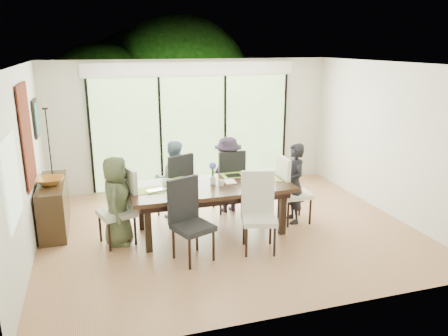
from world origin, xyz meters
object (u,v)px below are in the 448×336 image
object	(u,v)px
chair_near_right	(259,213)
person_left_end	(117,201)
chair_near_left	(193,221)
cup_a	(166,183)
vase	(213,180)
person_far_right	(228,175)
person_right_end	(294,183)
cup_b	(221,183)
chair_left_end	(116,207)
chair_far_right	(227,180)
cup_c	(255,176)
table_top	(211,187)
chair_right_end	(295,189)
bowl	(50,181)
person_far_left	(174,179)
chair_far_left	(174,184)
sideboard	(54,206)
laptop	(159,191)

from	to	relation	value
chair_near_right	person_left_end	xyz separation A→B (m)	(-1.98, 0.87, 0.10)
chair_near_left	cup_a	distance (m)	1.07
chair_near_left	vase	size ratio (longest dim) A/B	9.17
person_far_right	cup_a	size ratio (longest dim) A/B	10.40
person_right_end	person_far_right	distance (m)	1.25
chair_near_left	vase	bearing A→B (deg)	37.45
chair_near_left	cup_b	world-z (taller)	chair_near_left
chair_left_end	vase	distance (m)	1.58
chair_far_right	cup_c	distance (m)	0.83
table_top	chair_right_end	xyz separation A→B (m)	(1.50, 0.00, -0.18)
chair_far_right	person_right_end	world-z (taller)	person_right_end
person_right_end	bowl	world-z (taller)	person_right_end
person_left_end	cup_c	xyz separation A→B (m)	(2.28, 0.10, 0.16)
chair_near_left	cup_a	world-z (taller)	chair_near_left
chair_far_right	person_far_left	world-z (taller)	person_far_left
person_far_right	cup_a	world-z (taller)	person_far_right
chair_far_left	person_left_end	distance (m)	1.34
person_left_end	chair_left_end	bearing A→B (deg)	104.74
chair_far_right	vase	distance (m)	0.98
chair_far_left	chair_near_right	size ratio (longest dim) A/B	1.00
cup_c	chair_near_right	bearing A→B (deg)	-107.19
chair_left_end	cup_c	distance (m)	2.32
chair_near_left	cup_c	xyz separation A→B (m)	(1.30, 0.97, 0.27)
chair_far_left	cup_c	distance (m)	1.48
bowl	table_top	bearing A→B (deg)	-17.33
chair_right_end	person_left_end	world-z (taller)	person_left_end
chair_right_end	chair_far_right	size ratio (longest dim) A/B	1.00
sideboard	chair_near_right	bearing A→B (deg)	-30.40
person_far_right	laptop	size ratio (longest dim) A/B	3.91
chair_near_left	laptop	bearing A→B (deg)	92.77
cup_c	sideboard	size ratio (longest dim) A/B	0.09
chair_near_right	cup_b	xyz separation A→B (m)	(-0.35, 0.77, 0.27)
person_far_left	vase	distance (m)	0.94
table_top	person_far_left	size ratio (longest dim) A/B	1.86
cup_c	cup_b	bearing A→B (deg)	-162.90
bowl	laptop	bearing A→B (deg)	-28.30
person_far_right	vase	bearing A→B (deg)	52.07
cup_a	person_right_end	bearing A→B (deg)	-3.94
chair_left_end	chair_far_left	world-z (taller)	same
chair_far_right	laptop	bearing A→B (deg)	31.64
person_far_right	laptop	bearing A→B (deg)	28.32
person_left_end	bowl	bearing A→B (deg)	66.72
chair_far_right	chair_near_left	distance (m)	2.02
chair_right_end	chair_far_right	xyz separation A→B (m)	(-0.95, 0.85, 0.00)
laptop	cup_c	world-z (taller)	cup_c
chair_left_end	cup_b	bearing A→B (deg)	69.44
person_left_end	person_far_right	world-z (taller)	same
chair_far_left	bowl	xyz separation A→B (m)	(-2.01, -0.08, 0.28)
vase	person_far_right	bearing A→B (deg)	57.34
person_right_end	chair_far_right	bearing A→B (deg)	-128.34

